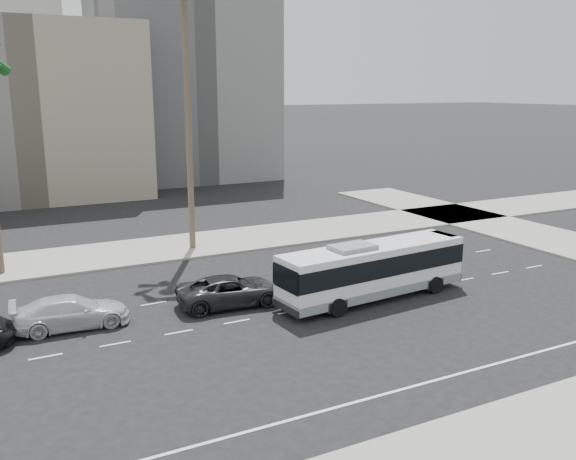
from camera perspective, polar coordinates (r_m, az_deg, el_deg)
ground at (r=33.69m, az=4.75°, el=-6.78°), size 700.00×700.00×0.00m
sidewalk_north at (r=46.94m, az=-5.30°, el=-0.95°), size 120.00×7.00×0.15m
midrise_beige_west at (r=72.00m, az=-23.72°, el=10.09°), size 24.00×18.00×18.00m
midrise_gray_center at (r=82.65m, az=-10.02°, el=14.00°), size 20.00×20.00×26.00m
highrise_right at (r=265.20m, az=-14.36°, el=17.82°), size 26.00×26.00×70.00m
highrise_far at (r=300.25m, az=-10.84°, el=16.43°), size 22.00×22.00×60.00m
city_bus at (r=34.10m, az=7.91°, el=-3.59°), size 11.54×3.52×3.26m
car_a at (r=33.17m, az=-5.31°, el=-5.64°), size 3.15×6.00×1.61m
car_b at (r=31.82m, az=-19.52°, el=-7.21°), size 2.50×5.60×1.59m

